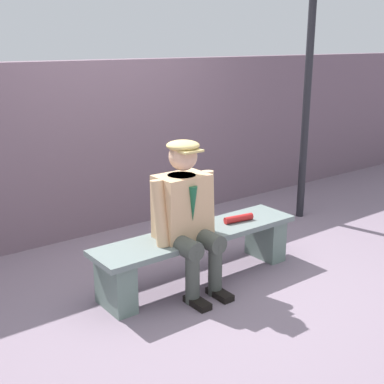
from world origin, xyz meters
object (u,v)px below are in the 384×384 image
rolled_magazine (239,218)px  bench (198,248)px  lamp_post (310,51)px  seated_man (186,211)px

rolled_magazine → bench: bearing=-2.6°
lamp_post → seated_man: bearing=17.1°
seated_man → lamp_post: lamp_post is taller
bench → rolled_magazine: (-0.42, 0.02, 0.17)m
rolled_magazine → lamp_post: lamp_post is taller
bench → seated_man: (0.17, 0.06, 0.37)m
lamp_post → rolled_magazine: bearing=21.8°
bench → lamp_post: size_ratio=0.70×
rolled_magazine → lamp_post: 2.12m
seated_man → rolled_magazine: (-0.59, -0.04, -0.20)m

